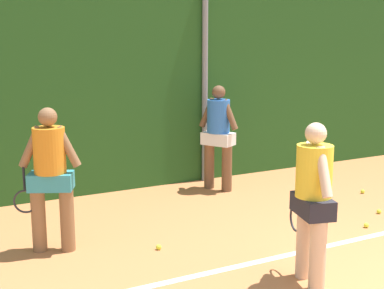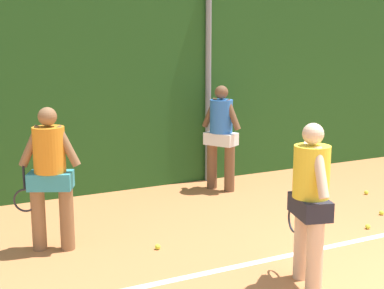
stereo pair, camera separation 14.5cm
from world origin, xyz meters
name	(u,v)px [view 1 (the left image)]	position (x,y,z in m)	size (l,w,h in m)	color
ground_plane	(343,246)	(0.00, 1.52, 0.00)	(31.39, 31.39, 0.00)	#C67542
hedge_fence_backdrop	(200,84)	(0.00, 5.21, 1.70)	(20.40, 0.25, 3.41)	#23511E
fence_post_center	(205,80)	(0.00, 5.03, 1.79)	(0.10, 0.10, 3.58)	gray
court_baseline_paint	(338,244)	(0.00, 1.61, 0.00)	(14.91, 0.10, 0.01)	white
player_foreground_near	(313,196)	(-1.02, 0.92, 0.94)	(0.41, 0.78, 1.68)	beige
player_midcourt	(50,172)	(-3.15, 3.02, 0.96)	(0.76, 0.48, 1.72)	#8C603D
player_backcourt_far	(218,132)	(-0.08, 4.41, 0.98)	(0.51, 0.65, 1.74)	brown
tennis_ball_1	(379,211)	(1.34, 2.23, 0.03)	(0.07, 0.07, 0.07)	#CCDB33
tennis_ball_3	(159,247)	(-2.04, 2.46, 0.03)	(0.07, 0.07, 0.07)	#CCDB33
tennis_ball_7	(363,191)	(1.90, 3.11, 0.03)	(0.07, 0.07, 0.07)	#CCDB33
tennis_ball_8	(366,225)	(0.74, 1.88, 0.03)	(0.07, 0.07, 0.07)	#CCDB33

